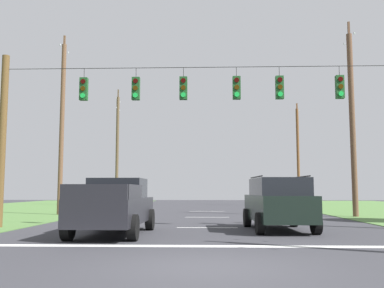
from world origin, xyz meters
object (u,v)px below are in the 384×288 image
utility_pole_far_right (298,155)px  utility_pole_mid_left (62,125)px  pickup_truck (114,206)px  suv_black (278,202)px  utility_pole_mid_right (352,121)px  overhead_signal_span (203,125)px  distant_car_crossing_white (275,200)px  utility_pole_far_left (117,148)px

utility_pole_far_right → utility_pole_mid_left: (-17.99, -15.48, 0.70)m
utility_pole_far_right → utility_pole_mid_left: 23.75m
pickup_truck → utility_pole_far_right: 30.19m
suv_black → utility_pole_mid_right: utility_pole_mid_right is taller
overhead_signal_span → pickup_truck: size_ratio=3.09×
pickup_truck → distant_car_crossing_white: size_ratio=1.25×
utility_pole_mid_left → utility_pole_far_left: size_ratio=0.99×
utility_pole_far_left → utility_pole_mid_left: bearing=-91.1°
overhead_signal_span → utility_pole_far_left: bearing=109.1°
overhead_signal_span → utility_pole_mid_right: (8.67, 7.93, 1.38)m
utility_pole_mid_left → utility_pole_far_right: bearing=40.7°
overhead_signal_span → utility_pole_far_right: bearing=70.2°
suv_black → utility_pole_mid_right: 11.33m
utility_pole_mid_right → utility_pole_far_right: bearing=89.0°
pickup_truck → suv_black: suv_black is taller
utility_pole_mid_left → utility_pole_far_left: 15.73m
overhead_signal_span → utility_pole_mid_right: utility_pole_mid_right is taller
utility_pole_far_right → utility_pole_far_left: (-17.68, 0.24, 0.79)m
distant_car_crossing_white → utility_pole_mid_right: utility_pole_mid_right is taller
utility_pole_far_left → pickup_truck: bearing=-78.5°
overhead_signal_span → utility_pole_far_right: 26.51m
pickup_truck → suv_black: 6.20m
suv_black → utility_pole_mid_left: bearing=139.5°
pickup_truck → suv_black: size_ratio=1.11×
pickup_truck → distant_car_crossing_white: pickup_truck is taller
distant_car_crossing_white → utility_pole_mid_right: 11.11m
distant_car_crossing_white → utility_pole_far_right: 9.17m
utility_pole_mid_right → utility_pole_far_left: size_ratio=1.00×
overhead_signal_span → utility_pole_mid_left: size_ratio=1.46×
utility_pole_mid_right → utility_pole_far_left: (-17.38, 17.24, 0.14)m
pickup_truck → suv_black: bearing=16.4°
overhead_signal_span → utility_pole_mid_left: utility_pole_mid_left is taller
pickup_truck → utility_pole_mid_right: utility_pole_mid_right is taller
suv_black → distant_car_crossing_white: size_ratio=1.13×
pickup_truck → utility_pole_far_right: size_ratio=0.54×
distant_car_crossing_white → utility_pole_mid_right: (3.10, -9.55, 4.76)m
suv_black → distant_car_crossing_white: (2.68, 18.19, -0.27)m
utility_pole_mid_left → utility_pole_far_left: (0.31, 15.72, 0.09)m
suv_black → utility_pole_far_left: 28.74m
utility_pole_far_right → suv_black: bearing=-103.3°
overhead_signal_span → utility_pole_far_right: utility_pole_far_right is taller
overhead_signal_span → distant_car_crossing_white: size_ratio=3.86×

